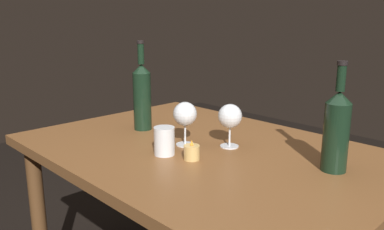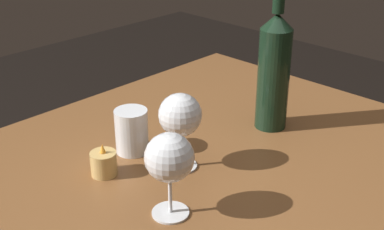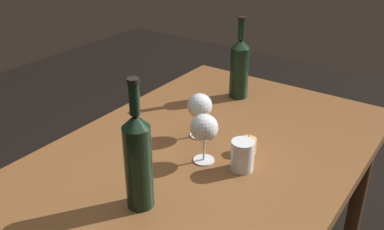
{
  "view_description": "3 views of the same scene",
  "coord_description": "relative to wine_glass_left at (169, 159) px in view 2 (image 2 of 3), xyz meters",
  "views": [
    {
      "loc": [
        -0.93,
        0.96,
        1.19
      ],
      "look_at": [
        0.06,
        0.0,
        0.85
      ],
      "focal_mm": 37.11,
      "sensor_mm": 36.0,
      "label": 1
    },
    {
      "loc": [
        -0.57,
        -0.62,
        1.29
      ],
      "look_at": [
        0.07,
        -0.0,
        0.87
      ],
      "focal_mm": 48.81,
      "sensor_mm": 36.0,
      "label": 2
    },
    {
      "loc": [
        1.03,
        0.65,
        1.47
      ],
      "look_at": [
        -0.02,
        -0.08,
        0.83
      ],
      "focal_mm": 40.83,
      "sensor_mm": 36.0,
      "label": 3
    }
  ],
  "objects": [
    {
      "name": "dining_table",
      "position": [
        0.06,
        0.07,
        -0.2
      ],
      "size": [
        1.3,
        0.9,
        0.74
      ],
      "color": "brown",
      "rests_on": "ground"
    },
    {
      "name": "wine_glass_left",
      "position": [
        0.0,
        0.0,
        0.0
      ],
      "size": [
        0.08,
        0.08,
        0.16
      ],
      "color": "white",
      "rests_on": "dining_table"
    },
    {
      "name": "wine_glass_right",
      "position": [
        0.12,
        0.1,
        0.0
      ],
      "size": [
        0.09,
        0.09,
        0.16
      ],
      "color": "white",
      "rests_on": "dining_table"
    },
    {
      "name": "wine_bottle_second",
      "position": [
        0.4,
        0.08,
        0.03
      ],
      "size": [
        0.07,
        0.07,
        0.36
      ],
      "color": "black",
      "rests_on": "dining_table"
    },
    {
      "name": "water_tumbler",
      "position": [
        0.1,
        0.22,
        -0.07
      ],
      "size": [
        0.07,
        0.07,
        0.09
      ],
      "color": "white",
      "rests_on": "dining_table"
    },
    {
      "name": "votive_candle",
      "position": [
        -0.0,
        0.19,
        -0.09
      ],
      "size": [
        0.05,
        0.05,
        0.07
      ],
      "color": "#DBB266",
      "rests_on": "dining_table"
    }
  ]
}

